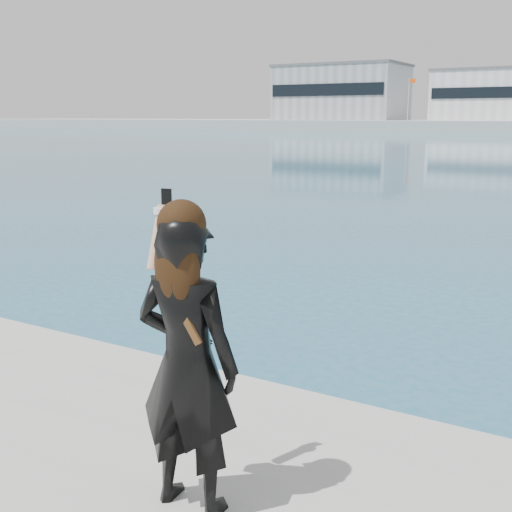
# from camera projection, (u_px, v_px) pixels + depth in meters

# --- Properties ---
(warehouse_grey_left) EXTENTS (26.52, 16.36, 11.50)m
(warehouse_grey_left) POSITION_uv_depth(u_px,v_px,m) (341.00, 92.00, 137.32)
(warehouse_grey_left) COLOR gray
(warehouse_grey_left) RESTS_ON far_quay
(warehouse_white) EXTENTS (24.48, 15.35, 9.50)m
(warehouse_white) POSITION_uv_depth(u_px,v_px,m) (503.00, 95.00, 121.07)
(warehouse_white) COLOR silver
(warehouse_white) RESTS_ON far_quay
(flagpole_left) EXTENTS (1.28, 0.16, 8.00)m
(flagpole_left) POSITION_uv_depth(u_px,v_px,m) (409.00, 96.00, 123.19)
(flagpole_left) COLOR silver
(flagpole_left) RESTS_ON far_quay
(woman) EXTENTS (0.61, 0.43, 1.69)m
(woman) POSITION_uv_depth(u_px,v_px,m) (186.00, 356.00, 3.31)
(woman) COLOR black
(woman) RESTS_ON near_quay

